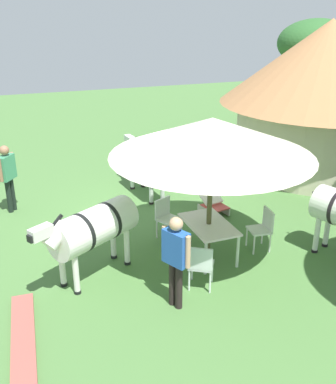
# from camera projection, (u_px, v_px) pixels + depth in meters

# --- Properties ---
(ground_plane) EXTENTS (36.00, 36.00, 0.00)m
(ground_plane) POSITION_uv_depth(u_px,v_px,m) (150.00, 222.00, 10.91)
(ground_plane) COLOR #477139
(thatched_hut) EXTENTS (6.21, 6.21, 4.45)m
(thatched_hut) POSITION_uv_depth(u_px,v_px,m) (324.00, 90.00, 13.59)
(thatched_hut) COLOR beige
(thatched_hut) RESTS_ON ground_plane
(shade_umbrella) EXTENTS (3.91, 3.91, 2.91)m
(shade_umbrella) POSITION_uv_depth(u_px,v_px,m) (212.00, 137.00, 8.48)
(shade_umbrella) COLOR #4E492B
(shade_umbrella) RESTS_ON ground_plane
(patio_dining_table) EXTENTS (1.37, 0.87, 0.74)m
(patio_dining_table) POSITION_uv_depth(u_px,v_px,m) (209.00, 227.00, 9.21)
(patio_dining_table) COLOR silver
(patio_dining_table) RESTS_ON ground_plane
(patio_chair_near_lawn) EXTENTS (0.57, 0.58, 0.90)m
(patio_chair_near_lawn) POSITION_uv_depth(u_px,v_px,m) (166.00, 215.00, 10.03)
(patio_chair_near_lawn) COLOR white
(patio_chair_near_lawn) RESTS_ON ground_plane
(patio_chair_near_hut) EXTENTS (0.58, 0.59, 0.90)m
(patio_chair_near_hut) POSITION_uv_depth(u_px,v_px,m) (201.00, 264.00, 8.17)
(patio_chair_near_hut) COLOR white
(patio_chair_near_hut) RESTS_ON ground_plane
(patio_chair_west_end) EXTENTS (0.47, 0.46, 0.90)m
(patio_chair_west_end) POSITION_uv_depth(u_px,v_px,m) (263.00, 226.00, 9.53)
(patio_chair_west_end) COLOR silver
(patio_chair_west_end) RESTS_ON ground_plane
(guest_beside_umbrella) EXTENTS (0.55, 0.40, 1.70)m
(guest_beside_umbrella) POSITION_uv_depth(u_px,v_px,m) (176.00, 254.00, 7.51)
(guest_beside_umbrella) COLOR black
(guest_beside_umbrella) RESTS_ON ground_plane
(standing_watcher) EXTENTS (0.52, 0.44, 1.71)m
(standing_watcher) POSITION_uv_depth(u_px,v_px,m) (7.00, 172.00, 11.09)
(standing_watcher) COLOR black
(standing_watcher) RESTS_ON ground_plane
(striped_lounge_chair) EXTENTS (0.91, 0.69, 0.60)m
(striped_lounge_chair) POSITION_uv_depth(u_px,v_px,m) (212.00, 204.00, 11.25)
(striped_lounge_chair) COLOR #D24B4A
(striped_lounge_chair) RESTS_ON ground_plane
(zebra_nearest_camera) EXTENTS (2.23, 0.85, 1.48)m
(zebra_nearest_camera) POSITION_uv_depth(u_px,v_px,m) (145.00, 162.00, 12.11)
(zebra_nearest_camera) COLOR silver
(zebra_nearest_camera) RESTS_ON ground_plane
(zebra_toward_hut) EXTENTS (1.51, 2.11, 1.55)m
(zebra_toward_hut) POSITION_uv_depth(u_px,v_px,m) (92.00, 228.00, 8.38)
(zebra_toward_hut) COLOR silver
(zebra_toward_hut) RESTS_ON ground_plane
(acacia_tree_far_lawn) EXTENTS (3.03, 3.03, 4.30)m
(acacia_tree_far_lawn) POSITION_uv_depth(u_px,v_px,m) (317.00, 43.00, 17.62)
(acacia_tree_far_lawn) COLOR brown
(acacia_tree_far_lawn) RESTS_ON ground_plane
(brick_patio_kerb) EXTENTS (2.81, 0.46, 0.08)m
(brick_patio_kerb) POSITION_uv_depth(u_px,v_px,m) (23.00, 350.00, 6.83)
(brick_patio_kerb) COLOR #9D4F46
(brick_patio_kerb) RESTS_ON ground_plane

